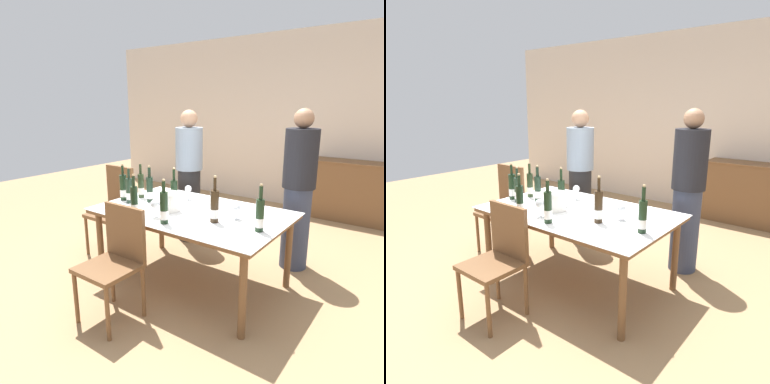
# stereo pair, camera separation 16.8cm
# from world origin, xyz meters

# --- Properties ---
(ground_plane) EXTENTS (12.00, 12.00, 0.00)m
(ground_plane) POSITION_xyz_m (0.00, 0.00, 0.00)
(ground_plane) COLOR #A37F56
(back_wall) EXTENTS (8.00, 0.10, 2.80)m
(back_wall) POSITION_xyz_m (0.00, 3.15, 1.40)
(back_wall) COLOR beige
(back_wall) RESTS_ON ground_plane
(sideboard_cabinet) EXTENTS (1.22, 0.46, 0.88)m
(sideboard_cabinet) POSITION_xyz_m (0.84, 2.86, 0.44)
(sideboard_cabinet) COLOR brown
(sideboard_cabinet) RESTS_ON ground_plane
(dining_table) EXTENTS (1.75, 1.10, 0.73)m
(dining_table) POSITION_xyz_m (0.00, 0.00, 0.67)
(dining_table) COLOR brown
(dining_table) RESTS_ON ground_plane
(ice_bucket) EXTENTS (0.19, 0.19, 0.17)m
(ice_bucket) POSITION_xyz_m (-0.16, -0.12, 0.82)
(ice_bucket) COLOR white
(ice_bucket) RESTS_ON dining_table
(wine_bottle_0) EXTENTS (0.07, 0.07, 0.38)m
(wine_bottle_0) POSITION_xyz_m (-0.79, -0.11, 0.85)
(wine_bottle_0) COLOR black
(wine_bottle_0) RESTS_ON dining_table
(wine_bottle_1) EXTENTS (0.07, 0.07, 0.38)m
(wine_bottle_1) POSITION_xyz_m (-0.31, -0.42, 0.86)
(wine_bottle_1) COLOR black
(wine_bottle_1) RESTS_ON dining_table
(wine_bottle_2) EXTENTS (0.07, 0.07, 0.36)m
(wine_bottle_2) POSITION_xyz_m (-0.66, -0.15, 0.85)
(wine_bottle_2) COLOR #1E3323
(wine_bottle_2) RESTS_ON dining_table
(wine_bottle_3) EXTENTS (0.07, 0.07, 0.38)m
(wine_bottle_3) POSITION_xyz_m (0.73, -0.12, 0.86)
(wine_bottle_3) COLOR black
(wine_bottle_3) RESTS_ON dining_table
(wine_bottle_4) EXTENTS (0.07, 0.07, 0.37)m
(wine_bottle_4) POSITION_xyz_m (0.01, -0.41, 0.86)
(wine_bottle_4) COLOR black
(wine_bottle_4) RESTS_ON dining_table
(wine_bottle_5) EXTENTS (0.07, 0.07, 0.37)m
(wine_bottle_5) POSITION_xyz_m (-0.26, 0.06, 0.85)
(wine_bottle_5) COLOR black
(wine_bottle_5) RESTS_ON dining_table
(wine_bottle_6) EXTENTS (0.07, 0.07, 0.37)m
(wine_bottle_6) POSITION_xyz_m (-0.52, -0.01, 0.86)
(wine_bottle_6) COLOR #1E3323
(wine_bottle_6) RESTS_ON dining_table
(wine_bottle_7) EXTENTS (0.06, 0.06, 0.35)m
(wine_bottle_7) POSITION_xyz_m (-0.71, 0.07, 0.85)
(wine_bottle_7) COLOR #28381E
(wine_bottle_7) RESTS_ON dining_table
(wine_bottle_8) EXTENTS (0.07, 0.07, 0.40)m
(wine_bottle_8) POSITION_xyz_m (0.33, -0.14, 0.86)
(wine_bottle_8) COLOR #332314
(wine_bottle_8) RESTS_ON dining_table
(wine_glass_0) EXTENTS (0.09, 0.09, 0.16)m
(wine_glass_0) POSITION_xyz_m (-0.15, -0.34, 0.84)
(wine_glass_0) COLOR white
(wine_glass_0) RESTS_ON dining_table
(wine_glass_1) EXTENTS (0.08, 0.08, 0.14)m
(wine_glass_1) POSITION_xyz_m (0.44, 0.04, 0.82)
(wine_glass_1) COLOR white
(wine_glass_1) RESTS_ON dining_table
(wine_glass_2) EXTENTS (0.07, 0.07, 0.15)m
(wine_glass_2) POSITION_xyz_m (-0.26, 0.29, 0.84)
(wine_glass_2) COLOR white
(wine_glass_2) RESTS_ON dining_table
(chair_near_front) EXTENTS (0.42, 0.42, 0.91)m
(chair_near_front) POSITION_xyz_m (-0.18, -0.78, 0.53)
(chair_near_front) COLOR brown
(chair_near_front) RESTS_ON ground_plane
(chair_left_end) EXTENTS (0.42, 0.42, 0.99)m
(chair_left_end) POSITION_xyz_m (-1.17, 0.09, 0.56)
(chair_left_end) COLOR brown
(chair_left_end) RESTS_ON ground_plane
(person_host) EXTENTS (0.33, 0.33, 1.62)m
(person_host) POSITION_xyz_m (-0.68, 0.88, 0.81)
(person_host) COLOR #262628
(person_host) RESTS_ON ground_plane
(person_guest_left) EXTENTS (0.33, 0.33, 1.65)m
(person_guest_left) POSITION_xyz_m (0.68, 0.91, 0.83)
(person_guest_left) COLOR #383F56
(person_guest_left) RESTS_ON ground_plane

